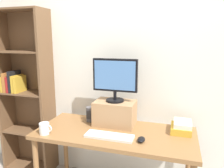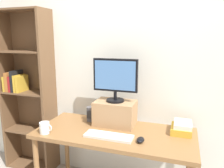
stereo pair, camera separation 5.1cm
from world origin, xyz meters
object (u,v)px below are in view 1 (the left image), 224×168
(keyboard, at_px, (109,136))
(bookshelf_unit, at_px, (26,92))
(desk, at_px, (115,139))
(riser_box, at_px, (115,113))
(coffee_mug, at_px, (45,128))
(computer_mouse, at_px, (141,139))
(desk_speaker, at_px, (90,114))
(computer_monitor, at_px, (115,78))
(book_stack, at_px, (181,127))

(keyboard, bearing_deg, bookshelf_unit, 160.37)
(desk, relative_size, riser_box, 3.67)
(desk, relative_size, coffee_mug, 11.93)
(computer_mouse, distance_m, desk_speaker, 0.67)
(desk, relative_size, computer_mouse, 14.17)
(desk, xyz_separation_m, coffee_mug, (-0.59, -0.24, 0.13))
(desk_speaker, bearing_deg, computer_monitor, -2.19)
(computer_monitor, distance_m, desk_speaker, 0.48)
(computer_monitor, relative_size, keyboard, 1.03)
(coffee_mug, bearing_deg, desk_speaker, 56.65)
(bookshelf_unit, xyz_separation_m, desk_speaker, (0.87, -0.11, -0.16))
(computer_monitor, bearing_deg, desk, -73.87)
(bookshelf_unit, height_order, computer_mouse, bookshelf_unit)
(desk, xyz_separation_m, bookshelf_unit, (-1.19, 0.28, 0.31))
(bookshelf_unit, relative_size, computer_mouse, 18.40)
(computer_monitor, bearing_deg, book_stack, 0.05)
(desk, distance_m, riser_box, 0.27)
(computer_monitor, bearing_deg, coffee_mug, -143.32)
(bookshelf_unit, bearing_deg, desk_speaker, -6.99)
(riser_box, xyz_separation_m, book_stack, (0.64, -0.00, -0.07))
(keyboard, bearing_deg, coffee_mug, -169.97)
(bookshelf_unit, xyz_separation_m, riser_box, (1.14, -0.12, -0.11))
(coffee_mug, distance_m, desk_speaker, 0.50)
(book_stack, relative_size, coffee_mug, 1.81)
(computer_mouse, xyz_separation_m, desk_speaker, (-0.59, 0.31, 0.06))
(riser_box, relative_size, desk_speaker, 2.64)
(computer_monitor, bearing_deg, bookshelf_unit, 174.15)
(desk, height_order, keyboard, keyboard)
(bookshelf_unit, relative_size, desk_speaker, 12.59)
(book_stack, bearing_deg, computer_mouse, -137.11)
(bookshelf_unit, height_order, keyboard, bookshelf_unit)
(computer_mouse, xyz_separation_m, book_stack, (0.32, 0.30, 0.03))
(desk, distance_m, computer_monitor, 0.58)
(bookshelf_unit, bearing_deg, riser_box, -5.78)
(bookshelf_unit, bearing_deg, keyboard, -19.63)
(riser_box, height_order, book_stack, riser_box)
(riser_box, relative_size, keyboard, 0.93)
(coffee_mug, relative_size, desk_speaker, 0.81)
(riser_box, bearing_deg, keyboard, -83.01)
(desk, bearing_deg, computer_mouse, -26.37)
(computer_mouse, distance_m, book_stack, 0.44)
(riser_box, height_order, coffee_mug, riser_box)
(computer_monitor, xyz_separation_m, computer_mouse, (0.32, -0.30, -0.46))
(bookshelf_unit, relative_size, book_stack, 8.55)
(book_stack, height_order, coffee_mug, coffee_mug)
(riser_box, height_order, keyboard, riser_box)
(computer_monitor, xyz_separation_m, keyboard, (0.04, -0.30, -0.47))
(riser_box, bearing_deg, desk_speaker, 178.12)
(riser_box, height_order, computer_mouse, riser_box)
(keyboard, distance_m, coffee_mug, 0.59)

